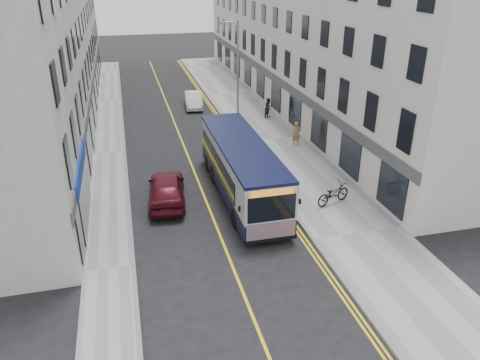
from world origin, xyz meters
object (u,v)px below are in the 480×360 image
city_bus (241,167)px  streetlamp (237,74)px  bicycle (333,194)px  car_white (193,100)px  car_maroon (167,189)px  pedestrian_near (296,134)px  pedestrian_far (269,108)px

city_bus → streetlamp: bearing=77.6°
bicycle → car_white: bearing=-8.5°
streetlamp → car_maroon: size_ratio=1.72×
city_bus → pedestrian_near: city_bus is taller
streetlamp → car_white: bearing=104.5°
pedestrian_near → car_maroon: pedestrian_near is taller
bicycle → city_bus: bearing=42.5°
pedestrian_far → streetlamp: bearing=-177.5°
pedestrian_far → city_bus: bearing=-151.5°
car_white → city_bus: bearing=-85.1°
city_bus → bicycle: size_ratio=4.99×
city_bus → pedestrian_near: bearing=49.2°
streetlamp → car_white: streetlamp is taller
pedestrian_far → pedestrian_near: bearing=-128.4°
streetlamp → bicycle: 12.93m
streetlamp → pedestrian_far: streetlamp is taller
pedestrian_far → car_maroon: pedestrian_far is taller
city_bus → pedestrian_near: size_ratio=6.53×
pedestrian_near → pedestrian_far: pedestrian_near is taller
bicycle → car_white: car_white is taller
streetlamp → bicycle: size_ratio=3.79×
car_maroon → pedestrian_near: bearing=-141.0°
pedestrian_far → car_white: bearing=99.5°
pedestrian_near → pedestrian_far: (0.03, 6.44, -0.00)m
car_white → car_maroon: 17.96m
pedestrian_far → car_white: (-5.33, 4.85, -0.26)m
car_maroon → car_white: bearing=-97.5°
pedestrian_near → city_bus: bearing=-123.5°
bicycle → car_maroon: size_ratio=0.45×
car_maroon → streetlamp: bearing=-116.4°
streetlamp → bicycle: bearing=-80.2°
pedestrian_near → car_white: pedestrian_near is taller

